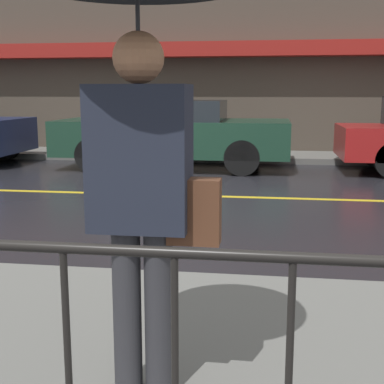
{
  "coord_description": "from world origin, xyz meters",
  "views": [
    {
      "loc": [
        1.51,
        -8.04,
        1.59
      ],
      "look_at": [
        0.89,
        -3.8,
        0.78
      ],
      "focal_mm": 50.0,
      "sensor_mm": 36.0,
      "label": 1
    }
  ],
  "objects": [
    {
      "name": "car_dark_green",
      "position": [
        -0.53,
        3.0,
        0.75
      ],
      "size": [
        4.79,
        1.9,
        1.41
      ],
      "color": "#193828",
      "rests_on": "ground_plane"
    },
    {
      "name": "sidewalk_near",
      "position": [
        0.0,
        -5.33,
        0.07
      ],
      "size": [
        28.0,
        2.86,
        0.13
      ],
      "color": "slate",
      "rests_on": "ground_plane"
    },
    {
      "name": "lane_marking",
      "position": [
        0.0,
        0.0,
        0.0
      ],
      "size": [
        25.2,
        0.12,
        0.01
      ],
      "color": "gold",
      "rests_on": "ground_plane"
    },
    {
      "name": "sidewalk_far",
      "position": [
        0.0,
        4.73,
        0.07
      ],
      "size": [
        28.0,
        1.65,
        0.13
      ],
      "color": "slate",
      "rests_on": "ground_plane"
    },
    {
      "name": "ground_plane",
      "position": [
        0.0,
        0.0,
        0.0
      ],
      "size": [
        80.0,
        80.0,
        0.0
      ],
      "primitive_type": "plane",
      "color": "black"
    },
    {
      "name": "building_storefront",
      "position": [
        0.0,
        5.68,
        3.27
      ],
      "size": [
        28.0,
        0.85,
        6.62
      ],
      "color": "#4C4238",
      "rests_on": "ground_plane"
    },
    {
      "name": "pedestrian",
      "position": [
        0.94,
        -5.69,
        1.75
      ],
      "size": [
        0.97,
        0.97,
        2.11
      ],
      "rotation": [
        0.0,
        0.0,
        3.14
      ],
      "color": "#333338",
      "rests_on": "sidewalk_near"
    }
  ]
}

